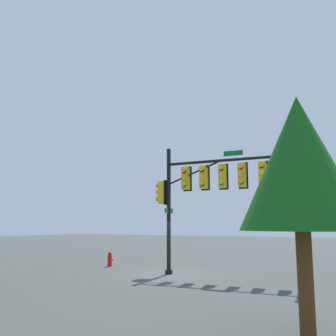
{
  "coord_description": "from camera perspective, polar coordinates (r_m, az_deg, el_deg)",
  "views": [
    {
      "loc": [
        9.25,
        -16.49,
        2.35
      ],
      "look_at": [
        -0.19,
        0.27,
        5.21
      ],
      "focal_mm": 40.88,
      "sensor_mm": 36.0,
      "label": 1
    }
  ],
  "objects": [
    {
      "name": "signal_pole_assembly",
      "position": [
        18.08,
        6.72,
        -2.2
      ],
      "size": [
        6.75,
        0.99,
        6.13
      ],
      "color": "black",
      "rests_on": "ground_plane"
    },
    {
      "name": "tree_near",
      "position": [
        9.02,
        19.01,
        0.72
      ],
      "size": [
        2.74,
        2.74,
        5.26
      ],
      "color": "#593719",
      "rests_on": "ground_plane"
    },
    {
      "name": "utility_pole",
      "position": [
        18.35,
        19.08,
        -2.25
      ],
      "size": [
        0.25,
        1.8,
        8.03
      ],
      "color": "brown",
      "rests_on": "ground_plane"
    },
    {
      "name": "fire_hydrant",
      "position": [
        22.6,
        -8.68,
        -13.29
      ],
      "size": [
        0.33,
        0.24,
        0.83
      ],
      "color": "red",
      "rests_on": "ground_plane"
    },
    {
      "name": "ground_plane",
      "position": [
        19.06,
        0.11,
        -15.54
      ],
      "size": [
        120.0,
        120.0,
        0.0
      ],
      "primitive_type": "plane",
      "color": "#404642"
    }
  ]
}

